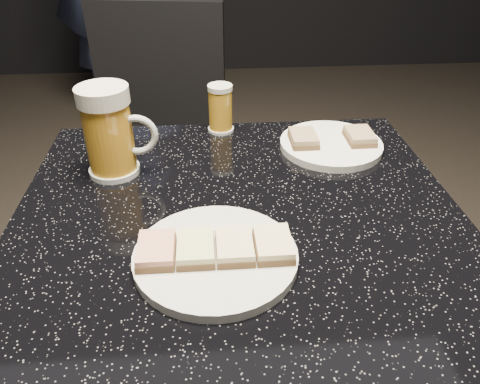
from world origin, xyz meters
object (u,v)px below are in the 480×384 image
object	(u,v)px
table	(240,327)
chair	(155,132)
plate_large	(216,257)
beer_mug	(110,132)
beer_tumbler	(220,109)
plate_small	(331,145)

from	to	relation	value
table	chair	bearing A→B (deg)	104.28
chair	table	bearing A→B (deg)	-75.72
plate_large	beer_mug	size ratio (longest dim) A/B	1.41
beer_tumbler	chair	bearing A→B (deg)	110.84
plate_large	beer_mug	xyz separation A→B (m)	(-0.17, 0.25, 0.07)
beer_mug	beer_tumbler	size ratio (longest dim) A/B	1.61
table	beer_mug	xyz separation A→B (m)	(-0.21, 0.16, 0.32)
plate_large	chair	size ratio (longest dim) A/B	0.25
plate_large	beer_mug	world-z (taller)	beer_mug
beer_tumbler	plate_large	bearing A→B (deg)	-93.59
plate_large	table	size ratio (longest dim) A/B	0.30
plate_small	chair	distance (m)	0.79
plate_large	chair	xyz separation A→B (m)	(-0.17, 0.93, -0.25)
table	beer_tumbler	size ratio (longest dim) A/B	7.65
plate_large	plate_small	bearing A→B (deg)	53.02
plate_small	table	size ratio (longest dim) A/B	0.26
table	beer_mug	world-z (taller)	beer_mug
table	chair	world-z (taller)	chair
table	beer_tumbler	bearing A→B (deg)	92.65
plate_small	beer_tumbler	xyz separation A→B (m)	(-0.21, 0.10, 0.04)
plate_large	plate_small	size ratio (longest dim) A/B	1.13
plate_small	beer_mug	world-z (taller)	beer_mug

